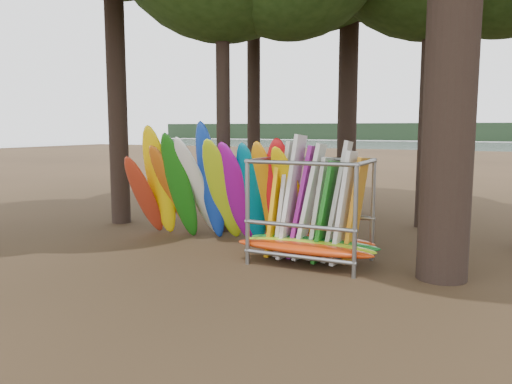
% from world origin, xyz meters
% --- Properties ---
extents(ground, '(120.00, 120.00, 0.00)m').
position_xyz_m(ground, '(0.00, 0.00, 0.00)').
color(ground, '#47331E').
rests_on(ground, ground).
extents(lake, '(160.00, 160.00, 0.00)m').
position_xyz_m(lake, '(0.00, 60.00, 0.00)').
color(lake, gray).
rests_on(lake, ground).
extents(far_shore, '(160.00, 4.00, 4.00)m').
position_xyz_m(far_shore, '(0.00, 110.00, 2.00)').
color(far_shore, black).
rests_on(far_shore, ground).
extents(kayak_row, '(5.10, 2.29, 3.26)m').
position_xyz_m(kayak_row, '(-1.23, 1.63, 1.35)').
color(kayak_row, '#B8321A').
rests_on(kayak_row, ground).
extents(storage_rack, '(3.07, 1.52, 2.83)m').
position_xyz_m(storage_rack, '(1.62, 0.89, 1.06)').
color(storage_rack, gray).
rests_on(storage_rack, ground).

